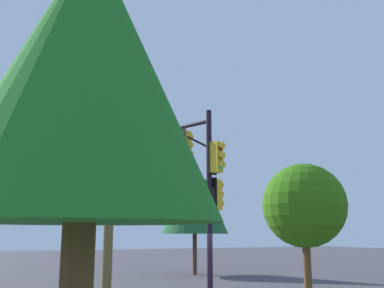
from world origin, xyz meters
name	(u,v)px	position (x,y,z in m)	size (l,w,h in m)	color
signal_pole_assembly	(188,168)	(1.08, 0.32, 4.96)	(4.71, 2.23, 7.02)	black
utility_pole	(110,183)	(-1.44, 4.04, 3.94)	(1.23, 1.47, 7.61)	brown
tree_near	(304,206)	(0.86, -5.00, 3.67)	(3.53, 3.53, 5.45)	brown
tree_mid	(195,197)	(11.92, -5.31, 4.89)	(4.28, 4.28, 7.27)	brown
tree_far	(87,73)	(-9.02, 6.48, 4.36)	(3.21, 3.21, 6.17)	brown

